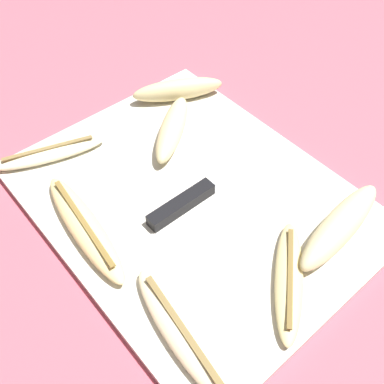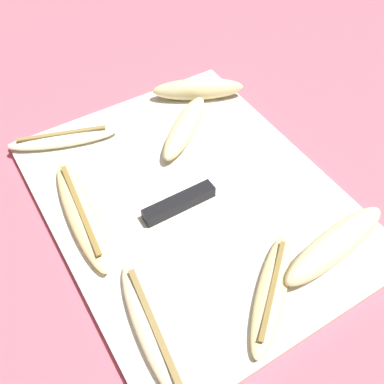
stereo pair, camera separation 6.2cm
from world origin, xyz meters
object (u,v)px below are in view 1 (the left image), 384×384
object	(u,v)px
banana_soft_right	(340,226)
banana_golden_short	(85,227)
banana_spotted_left	(288,281)
banana_pale_long	(49,153)
banana_ripe_center	(172,129)
banana_mellow_near	(178,90)
knife	(194,197)
banana_cream_curved	(182,332)

from	to	relation	value
banana_soft_right	banana_golden_short	xyz separation A→B (m)	(-0.22, -0.25, -0.01)
banana_spotted_left	banana_pale_long	bearing A→B (deg)	-163.67
banana_ripe_center	banana_soft_right	bearing A→B (deg)	8.99
banana_golden_short	banana_pale_long	world-z (taller)	banana_golden_short
banana_pale_long	banana_mellow_near	bearing A→B (deg)	86.19
banana_mellow_near	banana_pale_long	distance (m)	0.24
knife	banana_soft_right	distance (m)	0.20
banana_mellow_near	banana_cream_curved	world-z (taller)	banana_mellow_near
banana_mellow_near	banana_cream_curved	distance (m)	0.42
banana_golden_short	banana_cream_curved	bearing A→B (deg)	1.93
banana_mellow_near	banana_spotted_left	xyz separation A→B (m)	(0.36, -0.13, -0.01)
banana_ripe_center	banana_spotted_left	world-z (taller)	banana_ripe_center
banana_spotted_left	banana_pale_long	world-z (taller)	same
banana_mellow_near	banana_pale_long	world-z (taller)	banana_mellow_near
knife	banana_mellow_near	world-z (taller)	banana_mellow_near
banana_ripe_center	banana_cream_curved	distance (m)	0.32
banana_ripe_center	banana_golden_short	bearing A→B (deg)	-71.14
banana_mellow_near	banana_cream_curved	xyz separation A→B (m)	(0.33, -0.26, -0.01)
banana_soft_right	knife	bearing A→B (deg)	-147.68
banana_ripe_center	banana_cream_curved	world-z (taller)	banana_ripe_center
banana_mellow_near	banana_spotted_left	size ratio (longest dim) A/B	1.02
banana_ripe_center	banana_soft_right	size ratio (longest dim) A/B	0.79
banana_pale_long	banana_spotted_left	bearing A→B (deg)	16.33
banana_cream_curved	banana_golden_short	distance (m)	0.19
banana_ripe_center	banana_pale_long	size ratio (longest dim) A/B	0.84
banana_mellow_near	banana_golden_short	world-z (taller)	banana_mellow_near
knife	banana_ripe_center	distance (m)	0.13
knife	banana_mellow_near	bearing A→B (deg)	145.92
knife	banana_golden_short	bearing A→B (deg)	-110.30
banana_mellow_near	banana_soft_right	distance (m)	0.35
banana_cream_curved	banana_soft_right	world-z (taller)	banana_soft_right
banana_ripe_center	banana_mellow_near	world-z (taller)	banana_mellow_near
banana_golden_short	banana_pale_long	distance (m)	0.16
banana_ripe_center	banana_soft_right	distance (m)	0.29
banana_spotted_left	banana_pale_long	xyz separation A→B (m)	(-0.37, -0.11, 0.00)
banana_ripe_center	banana_mellow_near	bearing A→B (deg)	135.30
banana_golden_short	banana_pale_long	xyz separation A→B (m)	(-0.15, 0.03, -0.00)
banana_mellow_near	banana_ripe_center	bearing A→B (deg)	-44.70
banana_spotted_left	banana_ripe_center	bearing A→B (deg)	168.53
banana_ripe_center	banana_mellow_near	distance (m)	0.09
banana_ripe_center	banana_golden_short	xyz separation A→B (m)	(0.07, -0.20, -0.01)
banana_mellow_near	banana_spotted_left	bearing A→B (deg)	-19.32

